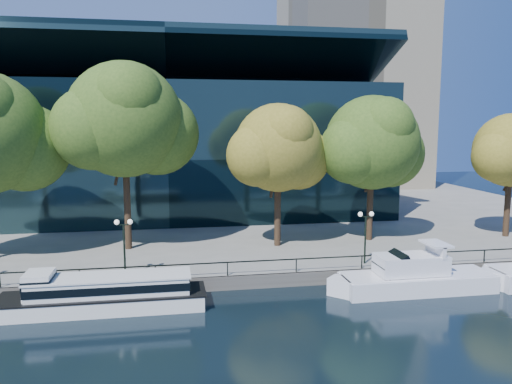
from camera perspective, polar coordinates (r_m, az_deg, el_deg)
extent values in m
plane|color=black|center=(33.07, -2.59, -12.81)|extent=(160.00, 160.00, 0.00)
cube|color=slate|center=(68.23, -6.50, -1.62)|extent=(90.00, 67.00, 1.00)
cube|color=#47443F|center=(35.76, -3.22, -10.36)|extent=(90.00, 0.25, 1.00)
cube|color=black|center=(35.53, -3.28, -8.04)|extent=(88.20, 0.08, 0.08)
cube|color=black|center=(35.67, -3.27, -8.81)|extent=(0.07, 0.07, 0.90)
cube|color=black|center=(62.81, -10.02, 4.38)|extent=(50.00, 24.00, 16.00)
cube|color=black|center=(58.99, -10.24, 13.40)|extent=(50.00, 17.14, 7.86)
cube|color=gray|center=(93.78, 10.95, 20.55)|extent=(22.00, 22.00, 65.00)
cube|color=silver|center=(33.55, -17.02, -11.96)|extent=(12.52, 3.04, 0.98)
cube|color=black|center=(33.38, -17.05, -11.14)|extent=(12.77, 3.10, 0.11)
cube|color=silver|center=(33.15, -16.31, -10.22)|extent=(9.77, 2.49, 1.07)
cube|color=black|center=(33.14, -16.32, -10.14)|extent=(9.89, 2.55, 0.49)
cube|color=silver|center=(32.98, -16.35, -9.25)|extent=(10.02, 2.61, 0.09)
cube|color=silver|center=(33.82, -23.53, -9.72)|extent=(1.61, 2.13, 1.61)
cube|color=black|center=(33.77, -23.54, -9.43)|extent=(1.65, 2.19, 0.63)
cube|color=white|center=(37.18, 17.94, -9.84)|extent=(10.68, 3.05, 1.22)
cube|color=white|center=(35.07, 10.05, -10.65)|extent=(2.34, 2.34, 1.22)
cube|color=white|center=(36.99, 17.98, -8.91)|extent=(10.47, 2.99, 0.08)
cube|color=white|center=(36.55, 17.28, -7.88)|extent=(4.81, 2.29, 1.32)
cube|color=black|center=(35.92, 15.29, -7.90)|extent=(2.10, 2.20, 1.67)
cube|color=white|center=(37.16, 19.85, -6.19)|extent=(0.25, 2.38, 0.81)
cube|color=white|center=(37.06, 19.88, -5.58)|extent=(1.42, 2.38, 0.15)
cube|color=white|center=(39.94, 25.65, -8.97)|extent=(2.36, 2.36, 1.28)
sphere|color=#314E18|center=(44.60, -24.89, 4.66)|extent=(7.16, 7.16, 7.16)
cylinder|color=black|center=(43.64, -14.52, -0.67)|extent=(0.56, 0.56, 8.78)
cylinder|color=black|center=(43.44, -14.00, 3.89)|extent=(1.34, 2.06, 4.37)
cylinder|color=black|center=(43.04, -15.23, 3.39)|extent=(1.22, 1.40, 3.91)
sphere|color=#314E18|center=(43.19, -14.82, 8.00)|extent=(9.62, 9.62, 9.62)
sphere|color=#314E18|center=(44.50, -11.20, 6.55)|extent=(7.21, 7.21, 7.21)
sphere|color=#314E18|center=(42.51, -18.15, 6.91)|extent=(6.73, 6.73, 6.73)
sphere|color=#314E18|center=(41.28, -14.46, 10.37)|extent=(5.77, 5.77, 5.77)
cylinder|color=black|center=(43.58, 2.48, -1.71)|extent=(0.56, 0.56, 6.87)
cylinder|color=black|center=(43.52, 3.09, 1.86)|extent=(1.12, 1.68, 3.45)
cylinder|color=black|center=(42.87, 2.06, 1.45)|extent=(1.03, 1.16, 3.08)
sphere|color=brown|center=(43.03, 2.52, 5.07)|extent=(7.61, 7.61, 7.61)
sphere|color=brown|center=(44.68, 4.83, 3.93)|extent=(5.71, 5.71, 5.71)
sphere|color=brown|center=(41.94, 0.19, 4.23)|extent=(5.33, 5.33, 5.33)
sphere|color=brown|center=(41.58, 3.50, 6.81)|extent=(4.57, 4.57, 4.57)
cylinder|color=black|center=(46.85, 12.90, -1.05)|extent=(0.56, 0.56, 7.15)
cylinder|color=black|center=(46.89, 13.47, 2.40)|extent=(1.15, 1.74, 3.58)
cylinder|color=black|center=(46.10, 12.68, 2.01)|extent=(1.06, 1.20, 3.20)
sphere|color=#314E18|center=(46.34, 13.10, 5.51)|extent=(8.49, 8.49, 8.49)
sphere|color=#314E18|center=(48.50, 15.02, 4.29)|extent=(6.36, 6.36, 6.36)
sphere|color=#314E18|center=(44.79, 10.99, 4.69)|extent=(5.94, 5.94, 5.94)
sphere|color=#314E18|center=(44.93, 14.51, 7.30)|extent=(5.09, 5.09, 5.09)
cylinder|color=black|center=(52.86, 26.81, -1.04)|extent=(0.56, 0.56, 6.55)
cylinder|color=black|center=(52.10, 26.81, 1.44)|extent=(1.00, 1.12, 2.94)
sphere|color=brown|center=(52.40, 27.15, 4.28)|extent=(6.87, 6.87, 6.87)
sphere|color=brown|center=(50.85, 26.02, 3.68)|extent=(4.81, 4.81, 4.81)
cylinder|color=black|center=(36.45, -14.81, -6.50)|extent=(0.14, 0.14, 3.60)
cube|color=black|center=(36.04, -14.91, -3.64)|extent=(0.90, 0.06, 0.06)
sphere|color=white|center=(36.05, -15.63, -3.34)|extent=(0.36, 0.36, 0.36)
sphere|color=white|center=(35.96, -14.20, -3.32)|extent=(0.36, 0.36, 0.36)
cylinder|color=black|center=(39.13, 12.37, -5.43)|extent=(0.14, 0.14, 3.60)
cube|color=black|center=(38.75, 12.45, -2.77)|extent=(0.90, 0.06, 0.06)
sphere|color=white|center=(38.55, 11.84, -2.50)|extent=(0.36, 0.36, 0.36)
sphere|color=white|center=(38.89, 13.07, -2.45)|extent=(0.36, 0.36, 0.36)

